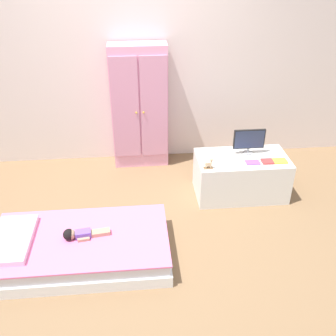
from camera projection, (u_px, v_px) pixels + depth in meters
name	position (u px, v px, depth m)	size (l,w,h in m)	color
ground_plane	(135.00, 236.00, 3.62)	(10.00, 10.00, 0.02)	brown
back_wall	(127.00, 48.00, 4.27)	(6.40, 0.05, 2.70)	silver
bed	(81.00, 248.00, 3.31)	(1.50, 0.82, 0.23)	white
pillow	(12.00, 239.00, 3.20)	(0.32, 0.59, 0.05)	silver
doll	(78.00, 234.00, 3.23)	(0.39, 0.14, 0.10)	#6B4CB2
wardrobe	(140.00, 107.00, 4.44)	(0.64, 0.31, 1.44)	#E599BC
tv_stand	(241.00, 176.00, 4.10)	(0.95, 0.52, 0.45)	silver
tv_monitor	(249.00, 140.00, 3.98)	(0.33, 0.10, 0.27)	#99999E
rocking_horse_toy	(209.00, 164.00, 3.77)	(0.09, 0.04, 0.11)	#8E6642
book_purple	(253.00, 162.00, 3.89)	(0.14, 0.09, 0.01)	#8E51B2
book_red	(267.00, 161.00, 3.90)	(0.12, 0.11, 0.02)	#CC3838
book_yellow	(280.00, 161.00, 3.91)	(0.14, 0.11, 0.01)	gold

